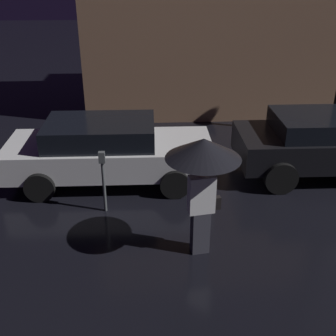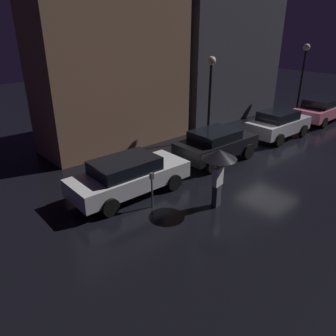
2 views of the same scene
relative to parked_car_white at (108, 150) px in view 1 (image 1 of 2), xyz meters
name	(u,v)px [view 1 (image 1 of 2)]	position (x,y,z in m)	size (l,w,h in m)	color
parked_car_white	(108,150)	(0.00, 0.00, 0.00)	(4.52, 1.95, 1.41)	silver
parked_car_black	(324,142)	(4.91, 0.10, 0.03)	(3.98, 1.99, 1.44)	black
pedestrian_with_umbrella	(203,161)	(1.75, -2.72, 0.97)	(1.19, 1.19, 2.10)	#383842
parking_meter	(103,175)	(0.02, -1.34, 0.05)	(0.12, 0.10, 1.29)	#4C5154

